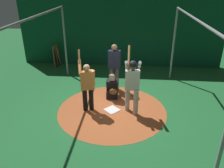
{
  "coord_description": "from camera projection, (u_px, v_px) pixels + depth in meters",
  "views": [
    {
      "loc": [
        6.39,
        0.57,
        3.92
      ],
      "look_at": [
        0.0,
        0.0,
        0.95
      ],
      "focal_mm": 36.18,
      "sensor_mm": 36.0,
      "label": 1
    }
  ],
  "objects": [
    {
      "name": "baseball_1",
      "position": [
        101.0,
        118.0,
        6.96
      ],
      "size": [
        0.07,
        0.07,
        0.07
      ],
      "primitive_type": "sphere",
      "color": "white",
      "rests_on": "dirt_circle"
    },
    {
      "name": "batter",
      "position": [
        132.0,
        82.0,
        6.92
      ],
      "size": [
        0.68,
        0.49,
        2.11
      ],
      "color": "#B3B3B7",
      "rests_on": "ground"
    },
    {
      "name": "visitor",
      "position": [
        87.0,
        84.0,
        7.1
      ],
      "size": [
        0.54,
        0.56,
        1.98
      ],
      "rotation": [
        0.0,
        0.0,
        0.24
      ],
      "color": "black",
      "rests_on": "ground"
    },
    {
      "name": "home_plate",
      "position": [
        112.0,
        110.0,
        7.46
      ],
      "size": [
        0.59,
        0.59,
        0.01
      ],
      "primitive_type": "cube",
      "rotation": [
        0.0,
        0.0,
        0.79
      ],
      "color": "white",
      "rests_on": "dirt_circle"
    },
    {
      "name": "dirt_circle",
      "position": [
        112.0,
        110.0,
        7.47
      ],
      "size": [
        3.56,
        3.56,
        0.01
      ],
      "primitive_type": "cylinder",
      "color": "#AD562D",
      "rests_on": "ground"
    },
    {
      "name": "catcher",
      "position": [
        112.0,
        89.0,
        8.09
      ],
      "size": [
        0.58,
        0.4,
        0.94
      ],
      "color": "black",
      "rests_on": "ground"
    },
    {
      "name": "back_wall",
      "position": [
        120.0,
        29.0,
        10.72
      ],
      "size": [
        0.22,
        9.75,
        3.53
      ],
      "color": "#0F472D",
      "rests_on": "ground"
    },
    {
      "name": "cage_frame",
      "position": [
        112.0,
        48.0,
        6.58
      ],
      "size": [
        5.96,
        4.67,
        2.97
      ],
      "color": "gray",
      "rests_on": "ground"
    },
    {
      "name": "umpire",
      "position": [
        114.0,
        65.0,
        8.48
      ],
      "size": [
        0.23,
        0.49,
        1.8
      ],
      "color": "#4C4C51",
      "rests_on": "ground"
    },
    {
      "name": "baseball_0",
      "position": [
        138.0,
        98.0,
        8.11
      ],
      "size": [
        0.07,
        0.07,
        0.07
      ],
      "primitive_type": "sphere",
      "color": "white",
      "rests_on": "dirt_circle"
    },
    {
      "name": "ground_plane",
      "position": [
        112.0,
        110.0,
        7.47
      ],
      "size": [
        25.75,
        25.75,
        0.0
      ],
      "primitive_type": "plane",
      "color": "#216633"
    },
    {
      "name": "bat_rack",
      "position": [
        57.0,
        55.0,
        11.29
      ],
      "size": [
        0.94,
        0.21,
        1.05
      ],
      "color": "olive",
      "rests_on": "ground"
    }
  ]
}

